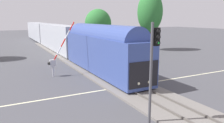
{
  "coord_description": "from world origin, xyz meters",
  "views": [
    {
      "loc": [
        -10.12,
        -16.59,
        6.11
      ],
      "look_at": [
        -0.51,
        2.05,
        2.0
      ],
      "focal_mm": 35.35,
      "sensor_mm": 36.0,
      "label": 1
    }
  ],
  "objects": [
    {
      "name": "railway_track",
      "position": [
        0.0,
        0.0,
        0.1
      ],
      "size": [
        4.4,
        80.0,
        0.32
      ],
      "color": "slate",
      "rests_on": "ground"
    },
    {
      "name": "elm_centre_background",
      "position": [
        7.95,
        24.57,
        5.14
      ],
      "size": [
        5.29,
        5.29,
        7.98
      ],
      "color": "brown",
      "rests_on": "ground"
    },
    {
      "name": "traffic_signal_median",
      "position": [
        -2.56,
        -6.95,
        3.96
      ],
      "size": [
        0.53,
        0.38,
        5.92
      ],
      "color": "#4C4C51",
      "rests_on": "ground"
    },
    {
      "name": "crossing_gate_far",
      "position": [
        -4.97,
        6.7,
        1.93
      ],
      "size": [
        3.09,
        0.4,
        5.76
      ],
      "color": "#B7B7BC",
      "rests_on": "ground"
    },
    {
      "name": "commuter_train",
      "position": [
        0.0,
        26.2,
        2.73
      ],
      "size": [
        3.04,
        61.27,
        5.16
      ],
      "color": "#384C93",
      "rests_on": "railway_track"
    },
    {
      "name": "traffic_signal_far_side",
      "position": [
        5.79,
        9.14,
        3.45
      ],
      "size": [
        0.53,
        0.38,
        5.14
      ],
      "color": "#4C4C51",
      "rests_on": "ground"
    },
    {
      "name": "road_centre_stripe",
      "position": [
        0.0,
        0.0,
        0.0
      ],
      "size": [
        44.0,
        0.2,
        0.01
      ],
      "color": "beige",
      "rests_on": "ground"
    },
    {
      "name": "ground_plane",
      "position": [
        0.0,
        0.0,
        0.0
      ],
      "size": [
        220.0,
        220.0,
        0.0
      ],
      "primitive_type": "plane",
      "color": "#47474C"
    },
    {
      "name": "maple_right_background",
      "position": [
        16.02,
        18.3,
        7.29
      ],
      "size": [
        4.81,
        4.81,
        11.21
      ],
      "color": "#4C3828",
      "rests_on": "ground"
    }
  ]
}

